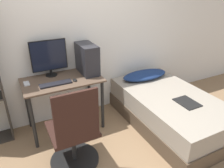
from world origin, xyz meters
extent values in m
cube|color=silver|center=(0.00, 1.40, 1.25)|extent=(8.00, 0.05, 2.50)
cube|color=brown|center=(-0.27, 1.07, 0.76)|extent=(1.04, 0.60, 0.02)
cylinder|color=black|center=(-0.74, 0.82, 0.37)|extent=(0.04, 0.04, 0.74)
cylinder|color=black|center=(0.20, 0.82, 0.37)|extent=(0.04, 0.04, 0.74)
cylinder|color=black|center=(-0.74, 1.32, 0.37)|extent=(0.04, 0.04, 0.74)
cylinder|color=black|center=(0.20, 1.32, 0.37)|extent=(0.04, 0.04, 0.74)
cylinder|color=black|center=(-0.38, 0.37, 0.01)|extent=(0.58, 0.58, 0.03)
cylinder|color=black|center=(-0.38, 0.37, 0.24)|extent=(0.05, 0.05, 0.42)
cube|color=black|center=(-0.38, 0.37, 0.47)|extent=(0.50, 0.50, 0.04)
cube|color=black|center=(-0.38, 0.14, 0.76)|extent=(0.45, 0.04, 0.55)
cube|color=#4C3D2D|center=(1.11, 0.46, 0.11)|extent=(1.05, 1.82, 0.22)
cube|color=gray|center=(1.11, 0.46, 0.35)|extent=(1.02, 1.78, 0.27)
ellipsoid|color=navy|center=(1.11, 1.11, 0.54)|extent=(0.80, 0.36, 0.11)
cube|color=black|center=(1.15, 0.19, 0.49)|extent=(0.24, 0.32, 0.01)
cylinder|color=black|center=(-0.36, 1.27, 0.77)|extent=(0.16, 0.16, 0.01)
cylinder|color=black|center=(-0.36, 1.27, 0.82)|extent=(0.04, 0.04, 0.08)
cube|color=black|center=(-0.36, 1.28, 1.05)|extent=(0.48, 0.01, 0.42)
cube|color=black|center=(-0.36, 1.27, 1.05)|extent=(0.45, 0.01, 0.39)
cube|color=black|center=(-0.38, 0.95, 0.78)|extent=(0.40, 0.12, 0.02)
cube|color=#232328|center=(0.13, 1.14, 0.97)|extent=(0.21, 0.43, 0.41)
ellipsoid|color=black|center=(-0.13, 0.95, 0.78)|extent=(0.06, 0.09, 0.02)
cube|color=#B7B7BC|center=(-0.71, 1.14, 0.77)|extent=(0.07, 0.14, 0.01)
camera|label=1|loc=(-0.88, -1.58, 1.97)|focal=35.00mm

